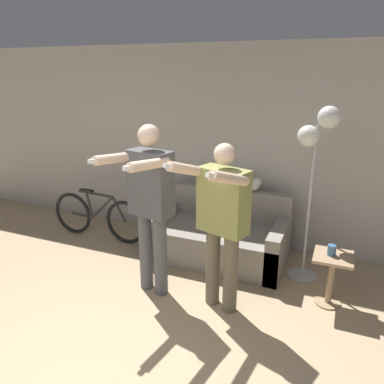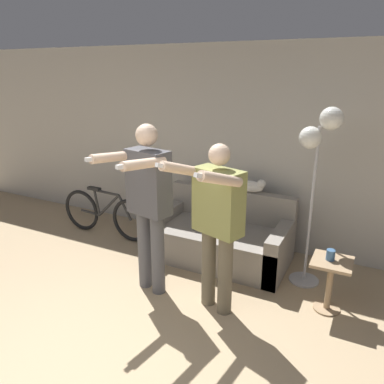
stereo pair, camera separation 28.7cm
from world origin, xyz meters
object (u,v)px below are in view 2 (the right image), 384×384
floor_lamp (319,147)px  side_table (330,276)px  cup (331,255)px  couch (221,238)px  cat (250,186)px  bicycle (105,214)px  person_left (148,198)px  person_right (217,218)px

floor_lamp → side_table: floor_lamp is taller
cup → couch: bearing=158.9°
cat → bicycle: size_ratio=0.33×
side_table → cup: cup is taller
floor_lamp → side_table: 1.27m
person_left → floor_lamp: 1.79m
person_right → cup: (0.98, 0.49, -0.38)m
person_left → floor_lamp: size_ratio=0.92×
cat → couch: bearing=-126.0°
person_left → bicycle: bearing=158.7°
cat → floor_lamp: 1.12m
bicycle → side_table: bearing=-7.6°
person_right → floor_lamp: 1.29m
person_left → cup: (1.73, 0.49, -0.45)m
person_right → cup: bearing=44.3°
person_left → person_right: person_left is taller
person_left → side_table: person_left is taller
cat → floor_lamp: (0.82, -0.42, 0.64)m
person_left → couch: bearing=81.0°
person_left → floor_lamp: bearing=44.8°
side_table → bicycle: bearing=172.4°
person_right → side_table: person_right is taller
floor_lamp → cup: bearing=-57.6°
cat → floor_lamp: bearing=-26.9°
couch → person_right: bearing=-70.4°
couch → cup: bearing=-21.1°
couch → cup: size_ratio=16.07×
person_left → side_table: bearing=28.0°
person_left → cup: size_ratio=17.20×
person_right → bicycle: bearing=174.5°
person_right → side_table: bearing=43.5°
cat → cup: size_ratio=4.76×
person_right → floor_lamp: (0.70, 0.92, 0.56)m
side_table → bicycle: 3.12m
cup → person_right: bearing=-153.5°
couch → bicycle: size_ratio=1.11×
person_left → cat: (0.64, 1.34, -0.15)m
cat → side_table: bearing=-37.4°
person_right → cat: bearing=112.7°
couch → side_table: (1.36, -0.52, 0.11)m
floor_lamp → cup: (0.27, -0.43, -0.94)m
person_right → couch: bearing=127.4°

